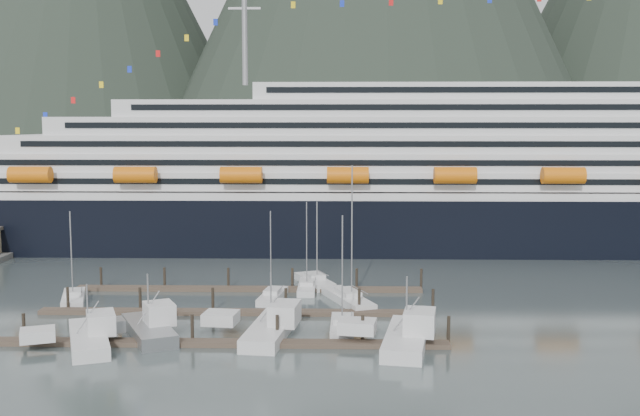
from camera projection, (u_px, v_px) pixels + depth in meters
The scene contains 15 objects.
ground at pixel (275, 321), 87.81m from camera, with size 1600.00×1600.00×0.00m, color #485555.
cruise_ship at pixel (459, 183), 140.35m from camera, with size 210.00×30.40×50.30m.
dock_near at pixel (220, 342), 78.02m from camera, with size 48.18×2.28×3.20m.
dock_mid at pixel (237, 312), 90.93m from camera, with size 48.18×2.28×3.20m.
dock_far at pixel (249, 288), 103.85m from camera, with size 48.18×2.28×3.20m.
sailboat_a at pixel (73, 299), 97.11m from camera, with size 5.30×9.68×12.46m.
sailboat_c at pixel (273, 297), 98.42m from camera, with size 3.59×9.17×12.28m.
sailboat_d at pixel (348, 299), 96.60m from camera, with size 7.10×12.49×18.40m.
sailboat_f at pixel (315, 282), 107.53m from camera, with size 6.34×10.30×12.67m.
sailboat_g at pixel (307, 287), 104.09m from camera, with size 2.38×9.58×12.84m.
sailboat_h at pixel (342, 326), 83.84m from camera, with size 2.73×8.92×13.52m.
trawler_a at pixel (87, 337), 77.94m from camera, with size 10.72×13.41×7.14m.
trawler_b at pixel (148, 328), 81.09m from camera, with size 10.49×12.24×7.65m.
trawler_c at pixel (270, 326), 81.83m from camera, with size 10.87×15.29×7.66m.
trawler_d at pixel (405, 336), 77.78m from camera, with size 10.47×14.06×8.13m.
Camera 1 is at (7.40, -85.66, 22.86)m, focal length 42.00 mm.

